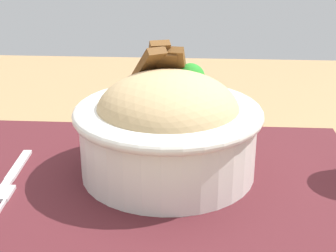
{
  "coord_description": "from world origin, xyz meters",
  "views": [
    {
      "loc": [
        -0.07,
        0.44,
        0.97
      ],
      "look_at": [
        -0.04,
        -0.02,
        0.79
      ],
      "focal_mm": 53.44,
      "sensor_mm": 36.0,
      "label": 1
    }
  ],
  "objects": [
    {
      "name": "table",
      "position": [
        0.0,
        0.0,
        0.67
      ],
      "size": [
        1.13,
        0.99,
        0.73
      ],
      "color": "#99754C",
      "rests_on": "ground_plane"
    },
    {
      "name": "bowl",
      "position": [
        -0.04,
        -0.02,
        0.79
      ],
      "size": [
        0.19,
        0.19,
        0.13
      ],
      "color": "silver",
      "rests_on": "placemat"
    },
    {
      "name": "fork",
      "position": [
        0.11,
        0.02,
        0.74
      ],
      "size": [
        0.02,
        0.13,
        0.0
      ],
      "color": "silver",
      "rests_on": "placemat"
    },
    {
      "name": "placemat",
      "position": [
        0.0,
        -0.0,
        0.73
      ],
      "size": [
        0.48,
        0.29,
        0.0
      ],
      "primitive_type": "cube",
      "rotation": [
        0.0,
        0.0,
        0.0
      ],
      "color": "#47191E",
      "rests_on": "table"
    }
  ]
}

